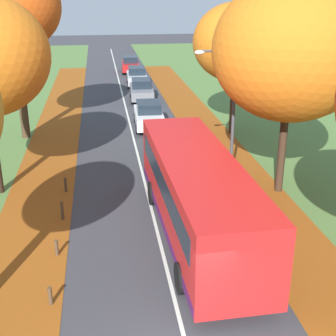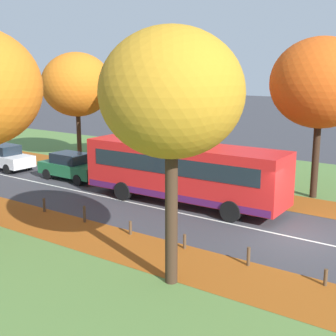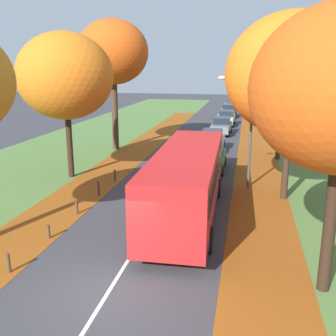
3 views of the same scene
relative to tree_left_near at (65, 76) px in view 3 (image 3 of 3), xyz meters
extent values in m
plane|color=#38383D|center=(6.39, -11.26, -5.87)|extent=(160.00, 160.00, 0.00)
cube|color=#517538|center=(-2.81, 8.74, -5.87)|extent=(12.00, 90.00, 0.01)
cube|color=#8C4714|center=(1.79, 2.74, -5.86)|extent=(2.80, 60.00, 0.00)
cube|color=#517538|center=(15.59, 8.74, -5.87)|extent=(12.00, 90.00, 0.01)
cube|color=#8C4714|center=(10.99, 2.74, -5.86)|extent=(2.80, 60.00, 0.00)
cube|color=silver|center=(6.39, 8.74, -5.87)|extent=(0.12, 80.00, 0.01)
cylinder|color=black|center=(0.00, 0.00, -3.95)|extent=(0.35, 0.35, 3.85)
ellipsoid|color=orange|center=(0.00, 0.00, 0.01)|extent=(5.42, 5.42, 4.88)
cylinder|color=#422D1E|center=(0.07, 8.04, -3.16)|extent=(0.49, 0.49, 5.42)
ellipsoid|color=#C64C14|center=(0.07, 8.04, 1.55)|extent=(5.33, 5.33, 4.80)
cylinder|color=black|center=(12.64, -9.90, -3.87)|extent=(0.36, 0.36, 4.01)
cylinder|color=#382619|center=(12.15, -1.62, -4.02)|extent=(0.33, 0.33, 3.71)
ellipsoid|color=orange|center=(12.15, -1.62, 0.21)|extent=(6.32, 6.32, 5.69)
cylinder|color=#382619|center=(12.41, 7.03, -4.09)|extent=(0.32, 0.32, 3.57)
ellipsoid|color=orange|center=(12.41, 7.03, -0.45)|extent=(4.95, 4.95, 4.45)
cylinder|color=#4C3823|center=(2.87, -10.89, -5.54)|extent=(0.12, 0.12, 0.68)
cylinder|color=#4C3823|center=(2.87, -8.26, -5.59)|extent=(0.12, 0.12, 0.57)
cylinder|color=#4C3823|center=(2.86, -5.64, -5.59)|extent=(0.12, 0.12, 0.58)
cylinder|color=#4C3823|center=(2.88, -3.01, -5.50)|extent=(0.12, 0.12, 0.75)
cylinder|color=#4C3823|center=(2.86, -0.38, -5.54)|extent=(0.12, 0.12, 0.66)
cylinder|color=#47474C|center=(10.39, -0.04, -2.87)|extent=(0.14, 0.14, 6.00)
cylinder|color=#47474C|center=(9.59, -0.04, 0.03)|extent=(1.60, 0.10, 0.10)
ellipsoid|color=silver|center=(8.79, -0.04, -0.02)|extent=(0.44, 0.28, 0.20)
cube|color=red|center=(7.76, -4.97, -4.14)|extent=(2.76, 10.46, 2.50)
cube|color=#19232D|center=(7.89, -10.10, -3.79)|extent=(2.30, 0.16, 1.30)
cube|color=#19232D|center=(7.76, -4.97, -3.74)|extent=(2.77, 9.21, 0.80)
cube|color=#4C1951|center=(7.76, -4.97, -5.21)|extent=(2.78, 10.25, 0.32)
cylinder|color=black|center=(9.03, -8.16, -5.39)|extent=(0.32, 0.97, 0.96)
cylinder|color=black|center=(6.65, -8.22, -5.39)|extent=(0.32, 0.97, 0.96)
cylinder|color=black|center=(8.87, -2.08, -5.39)|extent=(0.32, 0.97, 0.96)
cylinder|color=black|center=(6.50, -2.14, -5.39)|extent=(0.32, 0.97, 0.96)
cube|color=#1E6038|center=(8.04, 3.21, -5.20)|extent=(1.70, 4.20, 0.70)
cube|color=#19232D|center=(8.04, 3.36, -4.55)|extent=(1.45, 2.02, 0.60)
cylinder|color=black|center=(8.82, 1.91, -5.55)|extent=(0.22, 0.64, 0.64)
cylinder|color=black|center=(7.25, 1.91, -5.55)|extent=(0.22, 0.64, 0.64)
cylinder|color=black|center=(8.82, 4.51, -5.55)|extent=(0.22, 0.64, 0.64)
cylinder|color=black|center=(7.25, 4.51, -5.55)|extent=(0.22, 0.64, 0.64)
cube|color=silver|center=(7.54, 8.94, -5.20)|extent=(1.84, 4.25, 0.70)
cube|color=#19232D|center=(7.54, 9.09, -4.55)|extent=(1.51, 2.06, 0.60)
cylinder|color=black|center=(8.28, 7.61, -5.55)|extent=(0.24, 0.65, 0.64)
cylinder|color=black|center=(6.71, 7.66, -5.55)|extent=(0.24, 0.65, 0.64)
cylinder|color=black|center=(8.36, 10.21, -5.55)|extent=(0.24, 0.65, 0.64)
cylinder|color=black|center=(6.80, 10.27, -5.55)|extent=(0.24, 0.65, 0.64)
cube|color=slate|center=(7.79, 16.63, -5.20)|extent=(1.87, 4.26, 0.70)
cube|color=#19232D|center=(7.79, 16.78, -4.55)|extent=(1.52, 2.07, 0.60)
cylinder|color=black|center=(8.52, 15.30, -5.55)|extent=(0.25, 0.65, 0.64)
cylinder|color=black|center=(6.95, 15.36, -5.55)|extent=(0.25, 0.65, 0.64)
cylinder|color=black|center=(8.62, 17.90, -5.55)|extent=(0.25, 0.65, 0.64)
cylinder|color=black|center=(7.06, 17.96, -5.55)|extent=(0.25, 0.65, 0.64)
cube|color=#B7BABF|center=(7.92, 22.45, -5.20)|extent=(1.83, 4.25, 0.70)
cube|color=#19232D|center=(7.92, 22.60, -4.55)|extent=(1.51, 2.06, 0.60)
cylinder|color=black|center=(8.66, 21.13, -5.55)|extent=(0.24, 0.65, 0.64)
cylinder|color=black|center=(7.09, 21.18, -5.55)|extent=(0.24, 0.65, 0.64)
cylinder|color=black|center=(8.74, 23.73, -5.55)|extent=(0.24, 0.65, 0.64)
cylinder|color=black|center=(7.18, 23.78, -5.55)|extent=(0.24, 0.65, 0.64)
cube|color=#B21919|center=(7.83, 29.31, -5.20)|extent=(1.90, 4.28, 0.70)
cube|color=#19232D|center=(7.84, 29.46, -4.55)|extent=(1.54, 2.08, 0.60)
cylinder|color=black|center=(8.55, 27.97, -5.55)|extent=(0.25, 0.65, 0.64)
cylinder|color=black|center=(6.99, 28.05, -5.55)|extent=(0.25, 0.65, 0.64)
cylinder|color=black|center=(8.67, 30.57, -5.55)|extent=(0.25, 0.65, 0.64)
cylinder|color=black|center=(7.11, 30.65, -5.55)|extent=(0.25, 0.65, 0.64)
camera|label=1|loc=(4.58, -19.61, 2.62)|focal=50.00mm
camera|label=2|loc=(-10.99, -17.28, 0.90)|focal=50.00mm
camera|label=3|loc=(10.16, -21.07, 0.66)|focal=42.00mm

